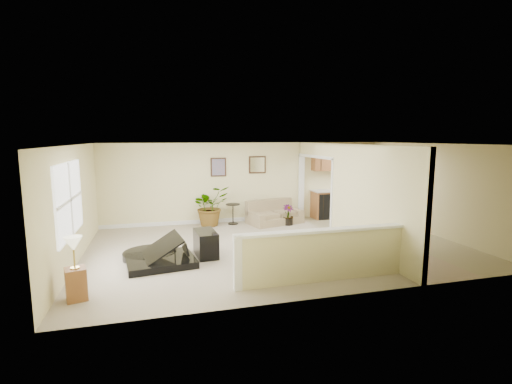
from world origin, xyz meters
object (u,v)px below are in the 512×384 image
object	(u,v)px
lamp_stand	(75,273)
accent_table	(233,211)
piano_bench	(206,243)
loveseat	(274,212)
small_plant	(288,216)
piano	(158,238)
palm_plant	(210,206)

from	to	relation	value
lamp_stand	accent_table	bearing A→B (deg)	52.40
piano_bench	loveseat	size ratio (longest dim) A/B	0.46
accent_table	small_plant	bearing A→B (deg)	-18.31
piano	lamp_stand	distance (m)	2.05
piano_bench	lamp_stand	xyz separation A→B (m)	(-2.36, -1.76, 0.17)
piano	palm_plant	bearing A→B (deg)	55.21
accent_table	lamp_stand	xyz separation A→B (m)	(-3.58, -4.65, 0.05)
piano	loveseat	world-z (taller)	piano
loveseat	palm_plant	xyz separation A→B (m)	(-1.99, 0.17, 0.24)
piano_bench	small_plant	size ratio (longest dim) A/B	1.38
piano	lamp_stand	xyz separation A→B (m)	(-1.32, -1.56, -0.09)
piano	accent_table	world-z (taller)	piano
palm_plant	small_plant	world-z (taller)	palm_plant
piano	lamp_stand	size ratio (longest dim) A/B	1.68
palm_plant	lamp_stand	size ratio (longest dim) A/B	1.27
accent_table	small_plant	size ratio (longest dim) A/B	1.02
loveseat	palm_plant	distance (m)	2.01
loveseat	accent_table	distance (m)	1.30
lamp_stand	small_plant	bearing A→B (deg)	38.46
accent_table	palm_plant	xyz separation A→B (m)	(-0.70, 0.00, 0.19)
piano_bench	small_plant	xyz separation A→B (m)	(2.83, 2.36, -0.02)
piano	loveseat	xyz separation A→B (m)	(3.54, 2.92, -0.19)
palm_plant	small_plant	distance (m)	2.39
accent_table	piano_bench	bearing A→B (deg)	-112.87
loveseat	lamp_stand	bearing A→B (deg)	-152.10
piano_bench	accent_table	bearing A→B (deg)	67.13
loveseat	lamp_stand	world-z (taller)	lamp_stand
loveseat	accent_table	size ratio (longest dim) A/B	2.93
palm_plant	accent_table	bearing A→B (deg)	0.00
palm_plant	small_plant	size ratio (longest dim) A/B	2.18
piano	palm_plant	distance (m)	3.46
small_plant	piano_bench	bearing A→B (deg)	-140.13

